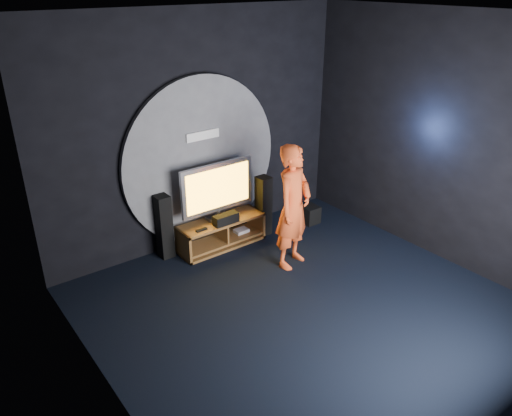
{
  "coord_description": "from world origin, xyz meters",
  "views": [
    {
      "loc": [
        -3.64,
        -3.73,
        3.87
      ],
      "look_at": [
        -0.03,
        1.05,
        1.05
      ],
      "focal_mm": 35.0,
      "sensor_mm": 36.0,
      "label": 1
    }
  ],
  "objects_px": {
    "tv": "(217,189)",
    "player": "(293,207)",
    "tower_speaker_left": "(164,227)",
    "media_console": "(222,234)",
    "tower_speaker_right": "(263,206)",
    "subwoofer": "(310,214)"
  },
  "relations": [
    {
      "from": "subwoofer",
      "to": "player",
      "type": "relative_size",
      "value": 0.16
    },
    {
      "from": "tv",
      "to": "tower_speaker_left",
      "type": "distance_m",
      "value": 0.97
    },
    {
      "from": "tv",
      "to": "player",
      "type": "distance_m",
      "value": 1.24
    },
    {
      "from": "tv",
      "to": "tower_speaker_left",
      "type": "height_order",
      "value": "tv"
    },
    {
      "from": "tower_speaker_right",
      "to": "player",
      "type": "bearing_deg",
      "value": -103.57
    },
    {
      "from": "subwoofer",
      "to": "player",
      "type": "xyz_separation_m",
      "value": [
        -1.11,
        -0.82,
        0.76
      ]
    },
    {
      "from": "tv",
      "to": "player",
      "type": "height_order",
      "value": "player"
    },
    {
      "from": "tower_speaker_right",
      "to": "tv",
      "type": "bearing_deg",
      "value": 170.63
    },
    {
      "from": "tower_speaker_left",
      "to": "media_console",
      "type": "bearing_deg",
      "value": -16.18
    },
    {
      "from": "media_console",
      "to": "subwoofer",
      "type": "relative_size",
      "value": 4.63
    },
    {
      "from": "tower_speaker_right",
      "to": "subwoofer",
      "type": "height_order",
      "value": "tower_speaker_right"
    },
    {
      "from": "media_console",
      "to": "tower_speaker_right",
      "type": "xyz_separation_m",
      "value": [
        0.77,
        -0.06,
        0.3
      ]
    },
    {
      "from": "tower_speaker_left",
      "to": "player",
      "type": "height_order",
      "value": "player"
    },
    {
      "from": "player",
      "to": "tower_speaker_right",
      "type": "bearing_deg",
      "value": 57.31
    },
    {
      "from": "subwoofer",
      "to": "tv",
      "type": "bearing_deg",
      "value": 169.71
    },
    {
      "from": "tv",
      "to": "tower_speaker_left",
      "type": "bearing_deg",
      "value": 168.0
    },
    {
      "from": "tower_speaker_left",
      "to": "subwoofer",
      "type": "height_order",
      "value": "tower_speaker_left"
    },
    {
      "from": "subwoofer",
      "to": "player",
      "type": "height_order",
      "value": "player"
    },
    {
      "from": "media_console",
      "to": "subwoofer",
      "type": "distance_m",
      "value": 1.67
    },
    {
      "from": "tv",
      "to": "subwoofer",
      "type": "distance_m",
      "value": 1.86
    },
    {
      "from": "tower_speaker_left",
      "to": "player",
      "type": "relative_size",
      "value": 0.54
    },
    {
      "from": "tv",
      "to": "player",
      "type": "relative_size",
      "value": 0.67
    }
  ]
}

